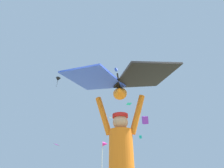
{
  "coord_description": "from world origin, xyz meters",
  "views": [
    {
      "loc": [
        -0.47,
        -2.52,
        0.87
      ],
      "look_at": [
        -0.2,
        1.88,
        3.33
      ],
      "focal_mm": 24.56,
      "sensor_mm": 36.0,
      "label": 1
    }
  ],
  "objects": [
    {
      "name": "distant_kite_teal_high_right",
      "position": [
        8.11,
        32.92,
        7.27
      ],
      "size": [
        0.61,
        0.67,
        0.81
      ],
      "color": "#19B2AD"
    },
    {
      "name": "distant_kite_purple_low_right",
      "position": [
        -7.09,
        21.84,
        4.07
      ],
      "size": [
        1.07,
        1.09,
        0.35
      ],
      "color": "purple"
    },
    {
      "name": "distant_kite_purple_overhead_distant",
      "position": [
        6.41,
        21.76,
        7.89
      ],
      "size": [
        1.01,
        1.27,
        1.49
      ],
      "color": "purple"
    },
    {
      "name": "distant_kite_blue_far_center",
      "position": [
        2.13,
        25.13,
        19.97
      ],
      "size": [
        0.83,
        0.73,
        0.88
      ],
      "color": "blue"
    },
    {
      "name": "distant_kite_black_mid_left",
      "position": [
        -9.72,
        24.45,
        16.68
      ],
      "size": [
        1.25,
        1.31,
        2.06
      ],
      "color": "black"
    },
    {
      "name": "marker_flag",
      "position": [
        -0.33,
        6.05,
        1.87
      ],
      "size": [
        0.3,
        0.24,
        2.16
      ],
      "color": "silver",
      "rests_on": "ground"
    },
    {
      "name": "kite_flyer_person",
      "position": [
        -0.2,
        -0.22,
        0.94
      ],
      "size": [
        0.81,
        0.4,
        1.92
      ],
      "color": "#424751",
      "rests_on": "ground"
    },
    {
      "name": "distant_kite_white_mid_right",
      "position": [
        1.02,
        26.62,
        9.71
      ],
      "size": [
        0.72,
        0.77,
        0.36
      ],
      "color": "white"
    },
    {
      "name": "held_stunt_kite",
      "position": [
        -0.22,
        -0.31,
        2.18
      ],
      "size": [
        2.01,
        1.22,
        0.42
      ],
      "color": "black"
    },
    {
      "name": "distant_kite_black_high_left",
      "position": [
        10.11,
        26.62,
        20.29
      ],
      "size": [
        0.93,
        0.86,
        1.56
      ],
      "color": "black"
    },
    {
      "name": "distant_kite_teal_low_left",
      "position": [
        4.16,
        23.22,
        11.28
      ],
      "size": [
        1.16,
        1.15,
        0.28
      ],
      "color": "#19B2AD"
    }
  ]
}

